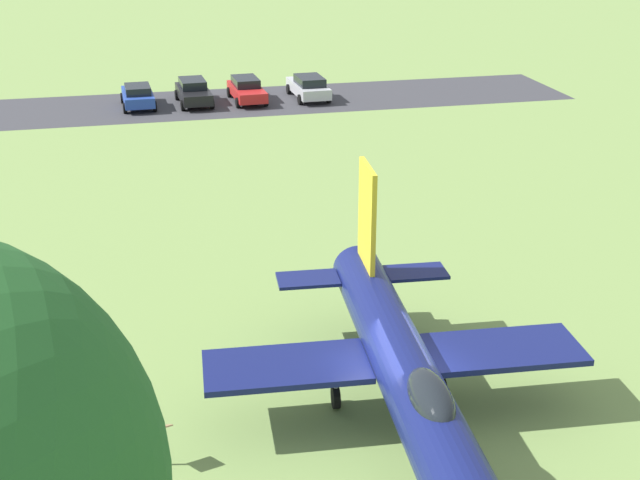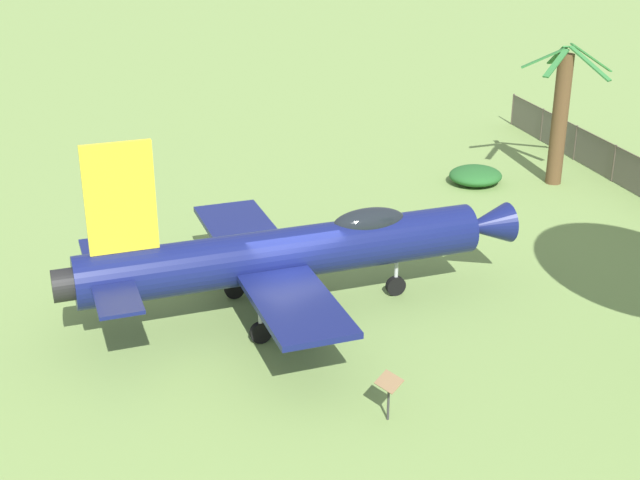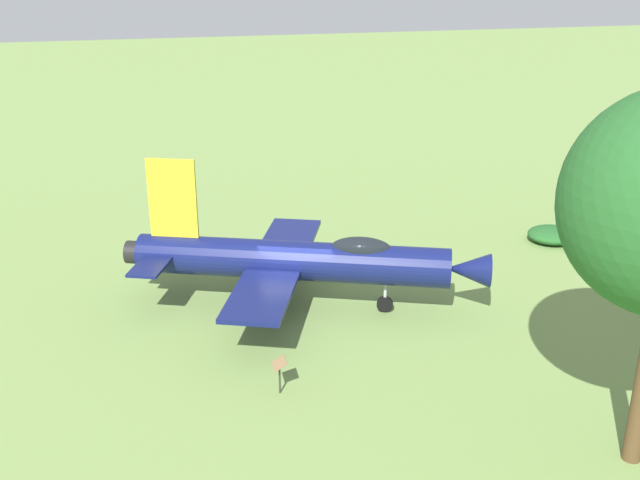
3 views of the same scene
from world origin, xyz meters
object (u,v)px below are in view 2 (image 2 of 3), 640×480
object	(u,v)px
palm_tree	(560,116)
display_jet	(295,250)
info_plaque	(389,388)
shrub_near_fence	(476,176)

from	to	relation	value
palm_tree	display_jet	bearing A→B (deg)	-84.82
display_jet	palm_tree	xyz separation A→B (m)	(-1.37, 15.17, 0.86)
display_jet	info_plaque	xyz separation A→B (m)	(5.55, -2.04, -1.06)
display_jet	palm_tree	world-z (taller)	palm_tree
palm_tree	info_plaque	world-z (taller)	palm_tree
shrub_near_fence	info_plaque	bearing A→B (deg)	-58.61
palm_tree	shrub_near_fence	bearing A→B (deg)	-131.25
display_jet	palm_tree	distance (m)	15.26
display_jet	info_plaque	size ratio (longest dim) A/B	11.20
display_jet	info_plaque	world-z (taller)	display_jet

